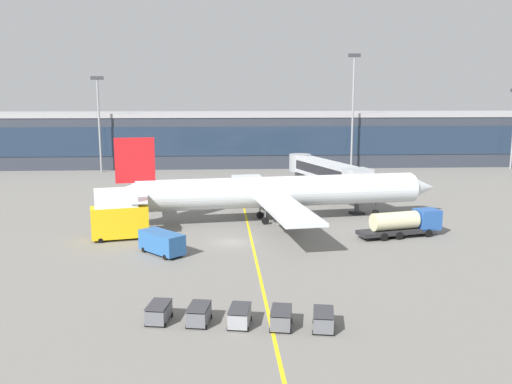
# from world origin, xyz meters

# --- Properties ---
(ground_plane) EXTENTS (700.00, 700.00, 0.00)m
(ground_plane) POSITION_xyz_m (0.00, 0.00, 0.00)
(ground_plane) COLOR slate
(apron_lead_in_line) EXTENTS (1.10, 80.00, 0.01)m
(apron_lead_in_line) POSITION_xyz_m (2.35, 2.00, 0.00)
(apron_lead_in_line) COLOR yellow
(apron_lead_in_line) RESTS_ON ground_plane
(terminal_building) EXTENTS (196.41, 18.66, 13.10)m
(terminal_building) POSITION_xyz_m (-2.43, 74.47, 6.57)
(terminal_building) COLOR #2D333D
(terminal_building) RESTS_ON ground_plane
(main_airliner) EXTENTS (47.57, 38.02, 11.99)m
(main_airliner) POSITION_xyz_m (6.53, 11.20, 4.18)
(main_airliner) COLOR silver
(main_airliner) RESTS_ON ground_plane
(jet_bridge) EXTENTS (10.02, 23.34, 6.87)m
(jet_bridge) POSITION_xyz_m (15.62, 25.29, 5.18)
(jet_bridge) COLOR #B2B7BC
(jet_bridge) RESTS_ON ground_plane
(fuel_tanker) EXTENTS (11.08, 5.08, 3.25)m
(fuel_tanker) POSITION_xyz_m (21.59, 1.68, 1.75)
(fuel_tanker) COLOR #232326
(fuel_tanker) RESTS_ON ground_plane
(catering_lift) EXTENTS (7.19, 3.99, 6.30)m
(catering_lift) POSITION_xyz_m (-13.80, 2.35, 3.07)
(catering_lift) COLOR yellow
(catering_lift) RESTS_ON ground_plane
(lavatory_truck) EXTENTS (5.59, 5.85, 2.50)m
(lavatory_truck) POSITION_xyz_m (-7.81, -4.48, 1.42)
(lavatory_truck) COLOR #285B9E
(lavatory_truck) RESTS_ON ground_plane
(baggage_cart_0) EXTENTS (2.01, 2.87, 1.48)m
(baggage_cart_0) POSITION_xyz_m (-6.11, -23.04, 0.78)
(baggage_cart_0) COLOR #595B60
(baggage_cart_0) RESTS_ON ground_plane
(baggage_cart_1) EXTENTS (2.01, 2.87, 1.48)m
(baggage_cart_1) POSITION_xyz_m (-2.96, -23.59, 0.78)
(baggage_cart_1) COLOR #595B60
(baggage_cart_1) RESTS_ON ground_plane
(baggage_cart_2) EXTENTS (2.01, 2.87, 1.48)m
(baggage_cart_2) POSITION_xyz_m (0.19, -24.14, 0.78)
(baggage_cart_2) COLOR gray
(baggage_cart_2) RESTS_ON ground_plane
(baggage_cart_3) EXTENTS (2.01, 2.87, 1.48)m
(baggage_cart_3) POSITION_xyz_m (3.35, -24.69, 0.78)
(baggage_cart_3) COLOR #595B60
(baggage_cart_3) RESTS_ON ground_plane
(baggage_cart_4) EXTENTS (2.01, 2.87, 1.48)m
(baggage_cart_4) POSITION_xyz_m (6.50, -25.23, 0.78)
(baggage_cart_4) COLOR #595B60
(baggage_cart_4) RESTS_ON ground_plane
(apron_light_mast_0) EXTENTS (2.80, 0.50, 26.60)m
(apron_light_mast_0) POSITION_xyz_m (28.88, 62.51, 15.34)
(apron_light_mast_0) COLOR gray
(apron_light_mast_0) RESTS_ON ground_plane
(apron_light_mast_2) EXTENTS (2.80, 0.50, 21.48)m
(apron_light_mast_2) POSITION_xyz_m (-28.88, 62.51, 12.69)
(apron_light_mast_2) COLOR gray
(apron_light_mast_2) RESTS_ON ground_plane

